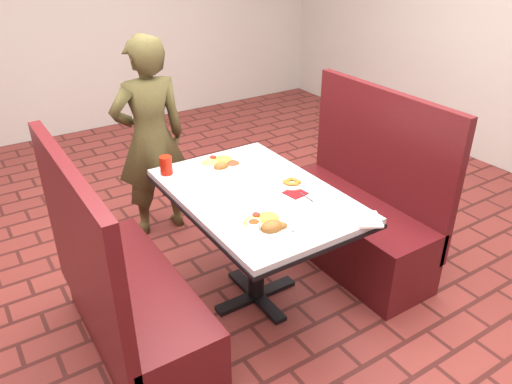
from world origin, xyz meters
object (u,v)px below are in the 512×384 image
Objects in this scene: red_tumbler at (166,165)px; far_dinner_plate at (221,162)px; diner_person at (151,139)px; dining_table at (256,207)px; booth_bench_right at (355,217)px; booth_bench_left at (127,303)px; near_dinner_plate at (267,221)px; plantain_plate at (291,183)px.

far_dinner_plate is at bearing -13.06° from red_tumbler.
diner_person is 0.72m from far_dinner_plate.
far_dinner_plate is (0.01, 0.41, 0.12)m from dining_table.
dining_table is 0.86m from booth_bench_right.
booth_bench_left is 1.01m from far_dinner_plate.
red_tumbler is at bearing 101.78° from near_dinner_plate.
booth_bench_left is at bearing 180.00° from booth_bench_right.
plantain_plate is at bearing 111.55° from diner_person.
far_dinner_plate is (-0.79, 0.41, 0.45)m from booth_bench_right.
booth_bench_right is 4.45× the size of near_dinner_plate.
dining_table is at bearing 180.00° from booth_bench_right.
dining_table is at bearing 0.00° from booth_bench_left.
red_tumbler is (-0.54, 0.52, 0.05)m from plantain_plate.
plantain_plate is (-0.58, -0.03, 0.43)m from booth_bench_right.
diner_person is at bearing 76.56° from red_tumbler.
far_dinner_plate is at bearing 107.25° from diner_person.
booth_bench_left is 0.85m from near_dinner_plate.
booth_bench_right is 1.10m from near_dinner_plate.
dining_table is 0.86m from booth_bench_left.
booth_bench_right is at bearing 0.00° from booth_bench_left.
booth_bench_right reaches higher than red_tumbler.
diner_person is 9.03× the size of plantain_plate.
booth_bench_right is 0.72m from plantain_plate.
far_dinner_plate is (0.16, 0.74, -0.00)m from near_dinner_plate.
diner_person is 13.20× the size of red_tumbler.
plantain_plate is (0.39, -1.13, 0.03)m from diner_person.
diner_person is (-0.97, 1.10, 0.40)m from booth_bench_right.
dining_table is 1.01× the size of booth_bench_left.
dining_table is 0.25m from plantain_plate.
far_dinner_plate reaches higher than plantain_plate.
diner_person reaches higher than plantain_plate.
near_dinner_plate reaches higher than dining_table.
booth_bench_right is 7.42× the size of plantain_plate.
dining_table is 1.12m from diner_person.
plantain_plate reaches higher than dining_table.
plantain_plate is at bearing -1.88° from booth_bench_left.
red_tumbler reaches higher than near_dinner_plate.
near_dinner_plate is 2.44× the size of red_tumbler.
booth_bench_left reaches higher than red_tumbler.
near_dinner_plate is (-0.15, -0.33, 0.13)m from dining_table.
red_tumbler reaches higher than far_dinner_plate.
booth_bench_left reaches higher than dining_table.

